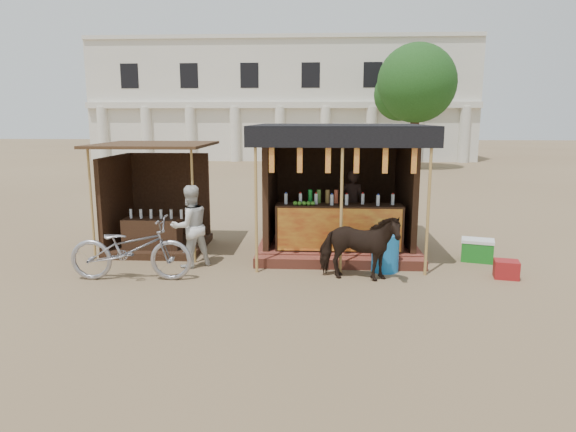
{
  "coord_description": "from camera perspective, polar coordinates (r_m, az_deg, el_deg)",
  "views": [
    {
      "loc": [
        0.56,
        -7.9,
        2.94
      ],
      "look_at": [
        0.0,
        1.6,
        1.1
      ],
      "focal_mm": 32.0,
      "sensor_mm": 36.0,
      "label": 1
    }
  ],
  "objects": [
    {
      "name": "ground",
      "position": [
        8.45,
        -0.65,
        -9.43
      ],
      "size": [
        120.0,
        120.0,
        0.0
      ],
      "primitive_type": "plane",
      "color": "#846B4C",
      "rests_on": "ground"
    },
    {
      "name": "main_stall",
      "position": [
        11.43,
        5.61,
        1.24
      ],
      "size": [
        3.6,
        3.61,
        2.78
      ],
      "color": "brown",
      "rests_on": "ground"
    },
    {
      "name": "secondary_stall",
      "position": [
        11.93,
        -14.89,
        0.49
      ],
      "size": [
        2.4,
        2.4,
        2.38
      ],
      "color": "#362113",
      "rests_on": "ground"
    },
    {
      "name": "cow",
      "position": [
        9.39,
        7.87,
        -3.46
      ],
      "size": [
        1.56,
        0.88,
        1.24
      ],
      "primitive_type": "imported",
      "rotation": [
        0.0,
        0.0,
        1.42
      ],
      "color": "black",
      "rests_on": "ground"
    },
    {
      "name": "motorbike",
      "position": [
        9.79,
        -17.06,
        -3.5
      ],
      "size": [
        2.25,
        0.88,
        1.16
      ],
      "primitive_type": "imported",
      "rotation": [
        0.0,
        0.0,
        1.62
      ],
      "color": "#9A99A1",
      "rests_on": "ground"
    },
    {
      "name": "bystander",
      "position": [
        10.31,
        -10.8,
        -1.13
      ],
      "size": [
        1.01,
        0.97,
        1.64
      ],
      "primitive_type": "imported",
      "rotation": [
        0.0,
        0.0,
        3.79
      ],
      "color": "silver",
      "rests_on": "ground"
    },
    {
      "name": "blue_barrel",
      "position": [
        10.1,
        10.74,
        -4.02
      ],
      "size": [
        0.55,
        0.55,
        0.73
      ],
      "primitive_type": "cylinder",
      "rotation": [
        0.0,
        0.0,
        0.05
      ],
      "color": "#176CB3",
      "rests_on": "ground"
    },
    {
      "name": "red_crate",
      "position": [
        10.37,
        23.09,
        -5.47
      ],
      "size": [
        0.49,
        0.44,
        0.33
      ],
      "primitive_type": "cube",
      "rotation": [
        0.0,
        0.0,
        -0.21
      ],
      "color": "maroon",
      "rests_on": "ground"
    },
    {
      "name": "cooler",
      "position": [
        11.34,
        20.29,
        -3.57
      ],
      "size": [
        0.74,
        0.6,
        0.46
      ],
      "color": "#19741E",
      "rests_on": "ground"
    },
    {
      "name": "background_building",
      "position": [
        37.94,
        -0.5,
        12.53
      ],
      "size": [
        26.0,
        7.45,
        8.18
      ],
      "color": "silver",
      "rests_on": "ground"
    },
    {
      "name": "tree",
      "position": [
        30.54,
        13.68,
        13.84
      ],
      "size": [
        4.5,
        4.4,
        7.0
      ],
      "color": "#382314",
      "rests_on": "ground"
    }
  ]
}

